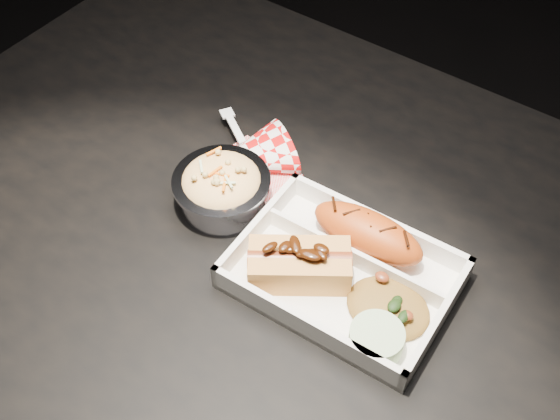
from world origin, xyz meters
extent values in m
cube|color=black|center=(0.00, 0.00, 0.73)|extent=(1.20, 0.80, 0.03)
cylinder|color=black|center=(-0.55, 0.35, 0.36)|extent=(0.05, 0.05, 0.72)
cube|color=white|center=(0.08, -0.03, 0.75)|extent=(0.26, 0.19, 0.01)
cube|color=white|center=(0.08, 0.06, 0.77)|extent=(0.25, 0.02, 0.04)
cube|color=white|center=(0.08, -0.11, 0.77)|extent=(0.25, 0.02, 0.04)
cube|color=white|center=(-0.04, -0.03, 0.77)|extent=(0.02, 0.18, 0.04)
cube|color=white|center=(0.20, -0.02, 0.77)|extent=(0.02, 0.18, 0.04)
cube|color=white|center=(0.08, 0.00, 0.77)|extent=(0.23, 0.02, 0.03)
ellipsoid|color=#B84612|center=(0.08, 0.03, 0.78)|extent=(0.15, 0.06, 0.05)
cube|color=#D89549|center=(0.05, -0.07, 0.78)|extent=(0.11, 0.09, 0.04)
cube|color=#D89549|center=(0.03, -0.04, 0.78)|extent=(0.11, 0.09, 0.04)
cylinder|color=brown|center=(0.04, -0.05, 0.79)|extent=(0.11, 0.09, 0.03)
ellipsoid|color=olive|center=(0.14, -0.03, 0.77)|extent=(0.10, 0.08, 0.03)
cylinder|color=#ACC998|center=(0.16, -0.08, 0.77)|extent=(0.06, 0.06, 0.03)
cylinder|color=silver|center=(-0.11, -0.01, 0.77)|extent=(0.11, 0.11, 0.04)
cylinder|color=silver|center=(-0.11, -0.01, 0.79)|extent=(0.12, 0.12, 0.01)
ellipsoid|color=beige|center=(-0.11, -0.01, 0.79)|extent=(0.10, 0.10, 0.04)
cube|color=red|center=(-0.12, 0.05, 0.75)|extent=(0.12, 0.11, 0.00)
cone|color=red|center=(-0.13, 0.06, 0.77)|extent=(0.14, 0.15, 0.10)
cube|color=white|center=(-0.17, 0.09, 0.77)|extent=(0.06, 0.04, 0.00)
cube|color=white|center=(-0.20, 0.11, 0.77)|extent=(0.02, 0.02, 0.00)
camera|label=1|loc=(0.29, -0.45, 1.44)|focal=45.00mm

